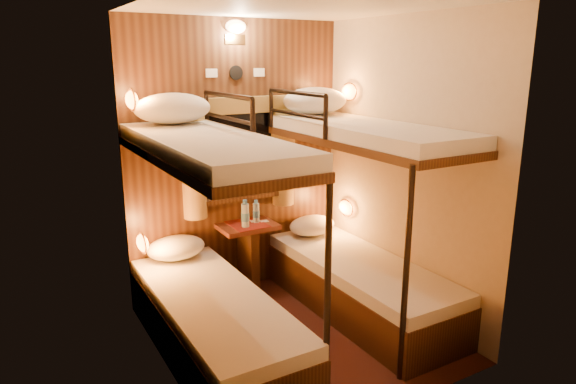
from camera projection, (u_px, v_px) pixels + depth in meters
floor at (297, 334)px, 3.97m from camera, size 2.10×2.10×0.00m
ceiling at (299, 6)px, 3.37m from camera, size 2.10×2.10×0.00m
wall_back at (236, 159)px, 4.55m from camera, size 2.40×0.00×2.40m
wall_front at (397, 222)px, 2.79m from camera, size 2.40×0.00×2.40m
wall_left at (160, 202)px, 3.18m from camera, size 0.00×2.40×2.40m
wall_right at (403, 169)px, 4.15m from camera, size 0.00×2.40×2.40m
back_panel at (237, 160)px, 4.53m from camera, size 2.00×0.03×2.40m
bunk_left at (213, 282)px, 3.57m from camera, size 0.72×1.90×1.82m
bunk_right at (361, 248)px, 4.20m from camera, size 0.72×1.90×1.82m
window at (239, 162)px, 4.51m from camera, size 1.00×0.12×0.79m
curtains at (240, 154)px, 4.46m from camera, size 1.10×0.22×1.00m
back_fixtures at (236, 36)px, 4.24m from camera, size 0.54×0.09×0.48m
reading_lamps at (254, 161)px, 4.24m from camera, size 2.00×0.20×1.25m
table at (248, 249)px, 4.58m from camera, size 0.50×0.34×0.66m
bottle_left at (245, 216)px, 4.42m from camera, size 0.07×0.07×0.24m
bottle_right at (256, 213)px, 4.55m from camera, size 0.06×0.06×0.21m
sachet_a at (255, 221)px, 4.60m from camera, size 0.10×0.08×0.01m
sachet_b at (264, 221)px, 4.60m from camera, size 0.08×0.06×0.01m
pillow_lower_left at (176, 248)px, 4.24m from camera, size 0.48×0.34×0.19m
pillow_lower_right at (312, 225)px, 4.82m from camera, size 0.46×0.33×0.18m
pillow_upper_left at (172, 108)px, 3.85m from camera, size 0.58×0.42×0.23m
pillow_upper_right at (315, 101)px, 4.51m from camera, size 0.60×0.43×0.24m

